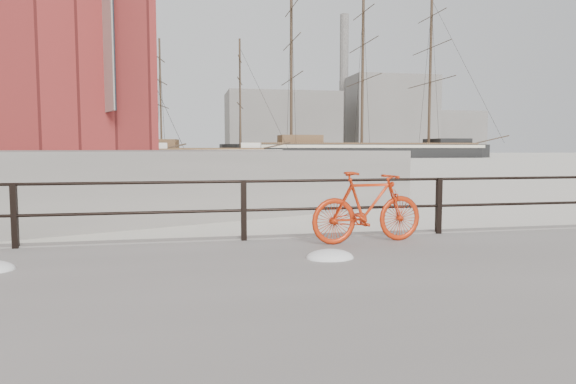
{
  "coord_description": "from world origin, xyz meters",
  "views": [
    {
      "loc": [
        -7.94,
        -8.55,
        1.87
      ],
      "look_at": [
        -5.92,
        1.5,
        1.0
      ],
      "focal_mm": 32.0,
      "sensor_mm": 36.0,
      "label": 1
    }
  ],
  "objects_px": {
    "bicycle": "(368,207)",
    "schooner_left": "(114,161)",
    "barque_black": "(362,158)",
    "schooner_mid": "(201,159)"
  },
  "relations": [
    {
      "from": "bicycle",
      "to": "schooner_left",
      "type": "xyz_separation_m",
      "value": [
        -13.28,
        72.36,
        -0.93
      ]
    },
    {
      "from": "schooner_mid",
      "to": "schooner_left",
      "type": "bearing_deg",
      "value": -129.42
    },
    {
      "from": "bicycle",
      "to": "schooner_left",
      "type": "relative_size",
      "value": 0.09
    },
    {
      "from": "schooner_left",
      "to": "bicycle",
      "type": "bearing_deg",
      "value": -99.65
    },
    {
      "from": "barque_black",
      "to": "bicycle",
      "type": "bearing_deg",
      "value": -108.99
    },
    {
      "from": "schooner_mid",
      "to": "barque_black",
      "type": "bearing_deg",
      "value": 24.41
    },
    {
      "from": "barque_black",
      "to": "schooner_mid",
      "type": "xyz_separation_m",
      "value": [
        -32.46,
        -8.17,
        0.0
      ]
    },
    {
      "from": "barque_black",
      "to": "schooner_left",
      "type": "xyz_separation_m",
      "value": [
        -45.64,
        -19.34,
        0.0
      ]
    },
    {
      "from": "barque_black",
      "to": "schooner_left",
      "type": "bearing_deg",
      "value": -156.58
    },
    {
      "from": "schooner_mid",
      "to": "schooner_left",
      "type": "relative_size",
      "value": 1.39
    }
  ]
}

